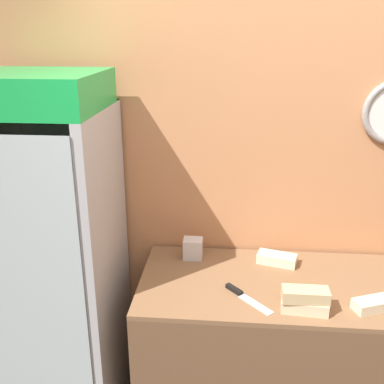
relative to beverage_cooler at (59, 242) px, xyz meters
The scene contains 9 objects.
wall_back 1.38m from the beverage_cooler, 15.07° to the left, with size 5.20×0.09×2.70m.
prep_counter 1.44m from the beverage_cooler, ahead, with size 1.67×0.73×0.93m.
beverage_cooler is the anchor object (origin of this frame).
sandwich_stack_bottom 1.35m from the beverage_cooler, 13.46° to the right, with size 0.23×0.11×0.06m.
sandwich_stack_middle 1.34m from the beverage_cooler, 13.46° to the right, with size 0.22×0.09×0.06m.
sandwich_flat_left 1.66m from the beverage_cooler, ahead, with size 0.21×0.15×0.05m.
sandwich_flat_right 1.23m from the beverage_cooler, ahead, with size 0.24×0.15×0.06m.
chefs_knife 1.04m from the beverage_cooler, 11.80° to the right, with size 0.24×0.25×0.02m.
napkin_dispenser 0.75m from the beverage_cooler, 13.03° to the left, with size 0.11×0.09×0.12m.
Camera 1 is at (-0.37, -1.19, 2.20)m, focal length 42.00 mm.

